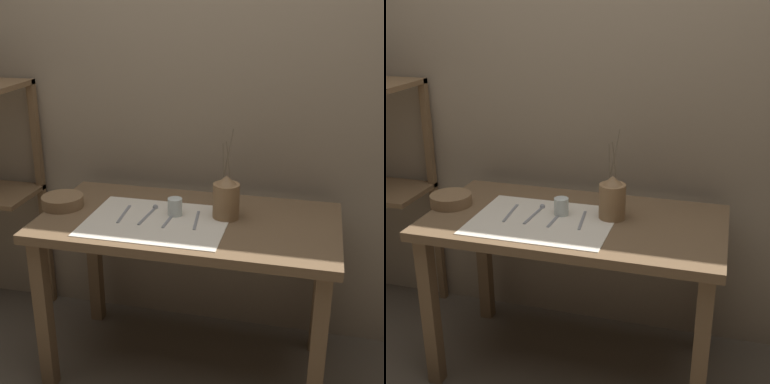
% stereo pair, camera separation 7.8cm
% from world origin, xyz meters
% --- Properties ---
extents(ground_plane, '(12.00, 12.00, 0.00)m').
position_xyz_m(ground_plane, '(0.00, 0.00, 0.00)').
color(ground_plane, brown).
extents(stone_wall_back, '(7.00, 0.06, 2.40)m').
position_xyz_m(stone_wall_back, '(0.00, 0.44, 1.20)').
color(stone_wall_back, gray).
rests_on(stone_wall_back, ground_plane).
extents(wooden_table, '(1.26, 0.66, 0.75)m').
position_xyz_m(wooden_table, '(0.00, 0.00, 0.64)').
color(wooden_table, brown).
rests_on(wooden_table, ground_plane).
extents(linen_cloth, '(0.59, 0.44, 0.00)m').
position_xyz_m(linen_cloth, '(-0.12, -0.06, 0.76)').
color(linen_cloth, beige).
rests_on(linen_cloth, wooden_table).
extents(pitcher_with_flowers, '(0.11, 0.11, 0.38)m').
position_xyz_m(pitcher_with_flowers, '(0.15, 0.04, 0.84)').
color(pitcher_with_flowers, olive).
rests_on(pitcher_with_flowers, wooden_table).
extents(wooden_bowl, '(0.18, 0.18, 0.05)m').
position_xyz_m(wooden_bowl, '(-0.57, -0.01, 0.78)').
color(wooden_bowl, brown).
rests_on(wooden_bowl, wooden_table).
extents(glass_tumbler_near, '(0.06, 0.06, 0.07)m').
position_xyz_m(glass_tumbler_near, '(-0.06, 0.02, 0.79)').
color(glass_tumbler_near, silver).
rests_on(glass_tumbler_near, wooden_table).
extents(fork_inner, '(0.03, 0.19, 0.00)m').
position_xyz_m(fork_inner, '(-0.28, -0.03, 0.76)').
color(fork_inner, gray).
rests_on(fork_inner, wooden_table).
extents(spoon_inner, '(0.03, 0.20, 0.02)m').
position_xyz_m(spoon_inner, '(-0.17, 0.03, 0.76)').
color(spoon_inner, gray).
rests_on(spoon_inner, wooden_table).
extents(spoon_outer, '(0.02, 0.20, 0.02)m').
position_xyz_m(spoon_outer, '(-0.07, 0.02, 0.76)').
color(spoon_outer, gray).
rests_on(spoon_outer, wooden_table).
extents(knife_center, '(0.04, 0.19, 0.00)m').
position_xyz_m(knife_center, '(0.04, -0.02, 0.76)').
color(knife_center, gray).
rests_on(knife_center, wooden_table).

